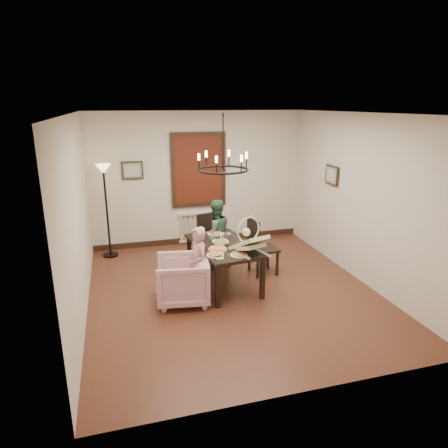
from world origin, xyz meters
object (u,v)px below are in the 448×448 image
armchair (182,280)px  seated_man (215,239)px  drinking_glass (226,237)px  chair_right (264,245)px  baby_bouncer (249,241)px  floor_lamp (107,212)px  elderly_woman (198,271)px  dining_table (223,249)px  chair_far (211,239)px

armchair → seated_man: size_ratio=0.74×
armchair → drinking_glass: size_ratio=6.17×
chair_right → drinking_glass: bearing=94.5°
baby_bouncer → floor_lamp: (-2.11, 2.38, -0.02)m
elderly_woman → floor_lamp: (-1.31, 2.33, 0.41)m
chair_right → floor_lamp: bearing=54.3°
drinking_glass → floor_lamp: bearing=138.1°
dining_table → elderly_woman: bearing=-145.8°
baby_bouncer → floor_lamp: floor_lamp is taller
elderly_woman → seated_man: bearing=141.6°
elderly_woman → seated_man: seated_man is taller
armchair → baby_bouncer: bearing=93.8°
dining_table → elderly_woman: elderly_woman is taller
dining_table → drinking_glass: drinking_glass is taller
dining_table → drinking_glass: bearing=53.2°
chair_far → elderly_woman: (-0.58, -1.50, 0.03)m
chair_far → armchair: chair_far is taller
chair_right → baby_bouncer: (-0.54, -0.77, 0.39)m
chair_right → seated_man: seated_man is taller
dining_table → floor_lamp: floor_lamp is taller
dining_table → chair_far: bearing=80.2°
chair_far → seated_man: bearing=-103.5°
chair_far → chair_right: bearing=-61.8°
armchair → drinking_glass: bearing=132.4°
chair_right → drinking_glass: 0.78m
drinking_glass → chair_right: bearing=8.9°
floor_lamp → baby_bouncer: bearing=-48.5°
dining_table → chair_far: 1.07m
chair_far → baby_bouncer: (0.22, -1.55, 0.45)m
baby_bouncer → drinking_glass: size_ratio=4.69×
chair_right → seated_man: size_ratio=0.98×
seated_man → baby_bouncer: bearing=88.0°
armchair → chair_far: bearing=159.3°
dining_table → drinking_glass: size_ratio=12.60×
chair_far → armchair: size_ratio=1.17×
baby_bouncer → armchair: bearing=158.0°
chair_right → elderly_woman: bearing=113.9°
baby_bouncer → drinking_glass: (-0.19, 0.66, -0.13)m
chair_right → elderly_woman: (-1.34, -0.72, -0.03)m
seated_man → chair_right: bearing=134.4°
seated_man → drinking_glass: 0.67m
seated_man → drinking_glass: bearing=80.7°
seated_man → baby_bouncer: (0.21, -1.28, 0.38)m
chair_far → elderly_woman: elderly_woman is taller
chair_right → armchair: 1.73m
floor_lamp → chair_right: bearing=-31.3°
seated_man → drinking_glass: seated_man is taller
armchair → seated_man: bearing=153.7°
baby_bouncer → drinking_glass: bearing=88.6°
chair_far → chair_right: chair_right is taller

